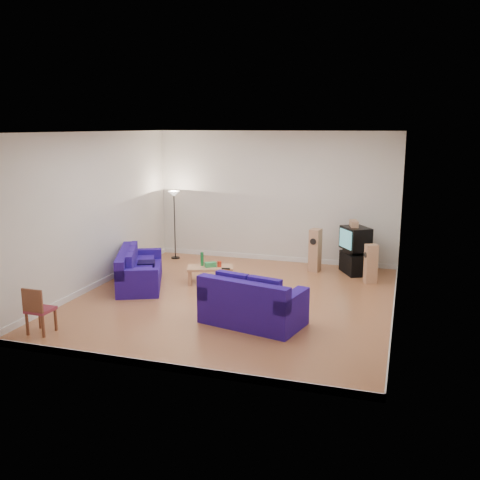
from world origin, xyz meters
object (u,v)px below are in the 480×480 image
(sofa_loveseat, at_px, (251,307))
(coffee_table, at_px, (210,269))
(sofa_three_seat, at_px, (138,273))
(television, at_px, (355,238))
(tv_stand, at_px, (354,263))

(sofa_loveseat, bearing_deg, coffee_table, 139.28)
(sofa_three_seat, distance_m, coffee_table, 1.53)
(sofa_three_seat, bearing_deg, coffee_table, 91.14)
(coffee_table, height_order, television, television)
(tv_stand, distance_m, television, 0.58)
(sofa_loveseat, distance_m, coffee_table, 2.62)
(coffee_table, relative_size, tv_stand, 1.40)
(sofa_three_seat, height_order, coffee_table, sofa_three_seat)
(sofa_three_seat, height_order, television, television)
(coffee_table, bearing_deg, television, 30.30)
(sofa_loveseat, distance_m, television, 4.06)
(tv_stand, bearing_deg, television, 23.93)
(sofa_three_seat, relative_size, tv_stand, 2.74)
(tv_stand, bearing_deg, coffee_table, -87.39)
(sofa_three_seat, xyz_separation_m, coffee_table, (1.39, 0.65, 0.02))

